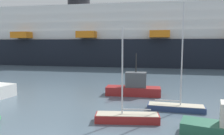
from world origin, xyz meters
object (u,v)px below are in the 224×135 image
Objects in this scene: sailboat_0 at (127,117)px; cruise_ship at (158,39)px; fishing_boat_0 at (134,87)px; sailboat_3 at (176,106)px.

sailboat_0 is 0.06× the size of cruise_ship.
sailboat_0 is 8.03m from fishing_boat_0.
sailboat_0 is at bearing -133.43° from sailboat_3.
fishing_boat_0 is at bearing -94.80° from cruise_ship.
sailboat_3 is at bearing -144.09° from sailboat_0.
cruise_ship reaches higher than fishing_boat_0.
sailboat_0 is 1.13× the size of fishing_boat_0.
sailboat_3 is 6.03m from fishing_boat_0.
fishing_boat_0 is (-0.53, 8.00, 0.50)m from sailboat_0.
fishing_boat_0 is (-3.97, 4.51, 0.47)m from sailboat_3.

